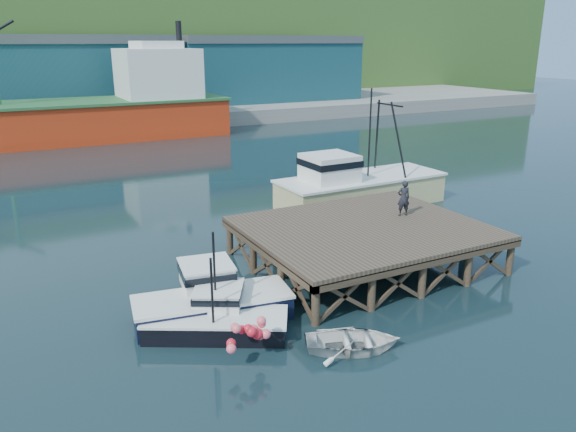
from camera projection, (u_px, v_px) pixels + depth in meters
ground at (270, 283)px, 27.58m from camera, size 300.00×300.00×0.00m
wharf at (366, 230)px, 29.29m from camera, size 12.00×10.00×2.62m
far_quay at (71, 111)px, 86.38m from camera, size 160.00×40.00×2.00m
warehouse_mid at (71, 76)px, 80.52m from camera, size 28.00×16.00×9.00m
warehouse_right at (260, 71)px, 93.87m from camera, size 30.00×16.00×9.00m
cargo_ship at (16, 116)px, 63.35m from camera, size 55.50×10.00×13.75m
hillside at (43, 43)px, 108.73m from camera, size 220.00×50.00×22.00m
boat_navy at (211, 298)px, 24.08m from camera, size 6.93×4.12×4.15m
boat_black at (217, 317)px, 22.80m from camera, size 6.06×5.20×3.56m
trawler at (358, 183)px, 40.11m from camera, size 12.48×4.70×8.29m
dinghy at (353, 341)px, 21.51m from camera, size 4.45×3.94×0.76m
dockworker at (404, 198)px, 30.85m from camera, size 0.83×0.66×1.99m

